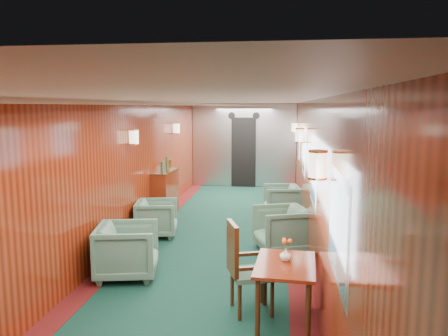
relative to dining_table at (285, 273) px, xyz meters
name	(u,v)px	position (x,y,z in m)	size (l,w,h in m)	color
room	(211,151)	(-1.14, 2.12, 1.08)	(12.00, 12.10, 2.40)	#0D3225
bulkhead	(244,146)	(-1.14, 8.03, 0.63)	(2.98, 0.17, 2.39)	silver
windows_right	(308,162)	(0.35, 2.37, 0.89)	(0.02, 8.60, 0.80)	#ABADB2
wall_sconces	(216,138)	(-1.14, 2.69, 1.23)	(2.97, 7.97, 0.25)	beige
dining_table	(285,273)	(0.00, 0.00, 0.00)	(0.67, 0.92, 0.66)	maroon
side_chair	(243,264)	(-0.46, 0.18, 0.01)	(0.58, 0.60, 1.04)	#1E4637
credenza	(165,193)	(-2.48, 4.33, -0.06)	(0.34, 1.10, 1.26)	maroon
flower_vase	(286,255)	(0.00, 0.08, 0.17)	(0.13, 0.13, 0.13)	silver
armchair_left_near	(127,250)	(-2.12, 1.02, -0.19)	(0.79, 0.81, 0.74)	#1E4637
armchair_left_far	(157,218)	(-2.26, 2.91, -0.23)	(0.70, 0.72, 0.65)	#1E4637
armchair_right_near	(281,229)	(-0.04, 2.38, -0.20)	(0.77, 0.79, 0.72)	#1E4637
armchair_right_far	(281,200)	(-0.04, 4.68, -0.23)	(0.70, 0.72, 0.66)	#1E4637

